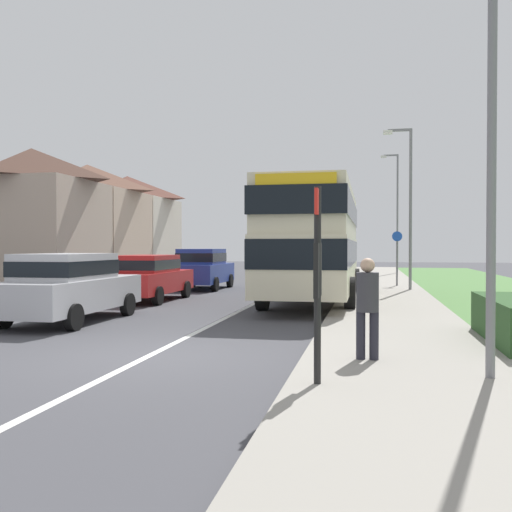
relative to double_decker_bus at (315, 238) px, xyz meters
name	(u,v)px	position (x,y,z in m)	size (l,w,h in m)	color
ground_plane	(149,356)	(-1.86, -9.94, -2.14)	(120.00, 120.00, 0.00)	#424247
lane_marking_centre	(249,307)	(-1.86, -1.94, -2.14)	(0.14, 60.00, 0.01)	silver
pavement_near_side	(391,316)	(2.34, -3.94, -2.08)	(3.20, 68.00, 0.12)	gray
double_decker_bus	(315,238)	(0.00, 0.00, 0.00)	(2.80, 10.40, 3.70)	beige
parked_car_silver	(69,284)	(-5.42, -6.26, -1.22)	(1.93, 4.55, 1.67)	#B7B7BC
parked_car_red	(148,275)	(-5.60, -0.82, -1.28)	(1.93, 4.45, 1.56)	#B21E1E
parked_car_blue	(203,267)	(-5.31, 4.66, -1.19)	(1.97, 4.07, 1.75)	navy
pedestrian_at_stop	(367,303)	(1.75, -10.11, -1.17)	(0.34, 0.34, 1.67)	#23232D
bus_stop_sign	(318,271)	(1.14, -11.78, -0.60)	(0.09, 0.52, 2.60)	black
cycle_route_sign	(397,256)	(2.98, 6.85, -0.71)	(0.44, 0.08, 2.52)	slate
street_lamp_near	(485,29)	(3.25, -11.01, 2.55)	(1.14, 0.20, 8.26)	slate
street_lamp_mid	(408,197)	(3.28, 4.62, 1.69)	(1.14, 0.20, 6.58)	slate
street_lamp_far	(396,206)	(3.47, 19.38, 2.36)	(1.14, 0.20, 7.90)	slate
house_terrace_far_side	(87,221)	(-14.89, 12.51, 1.25)	(6.08, 17.05, 6.79)	tan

